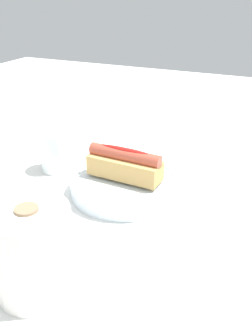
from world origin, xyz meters
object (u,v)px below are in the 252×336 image
hotdog_front (126,164)px  water_glass (55,153)px  serving_bowl (126,184)px  paper_towel_roll (33,252)px

hotdog_front → water_glass: hotdog_front is taller
serving_bowl → water_glass: water_glass is taller
serving_bowl → hotdog_front: 0.04m
water_glass → paper_towel_roll: 0.38m
hotdog_front → paper_towel_roll: paper_towel_roll is taller
hotdog_front → water_glass: 0.19m
hotdog_front → paper_towel_roll: 0.30m
serving_bowl → paper_towel_roll: (0.00, 0.30, 0.05)m
hotdog_front → water_glass: bearing=-9.1°
water_glass → paper_towel_roll: paper_towel_roll is taller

